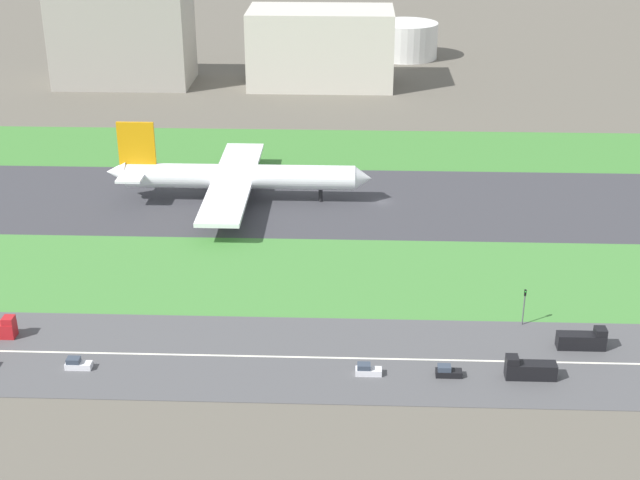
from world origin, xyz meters
TOP-DOWN VIEW (x-y plane):
  - ground_plane at (0.00, 0.00)m, footprint 800.00×800.00m
  - runway at (0.00, 0.00)m, footprint 280.00×46.00m
  - grass_median_north at (0.00, 41.00)m, footprint 280.00×36.00m
  - grass_median_south at (0.00, -41.00)m, footprint 280.00×36.00m
  - highway at (0.00, -73.00)m, footprint 280.00×28.00m
  - highway_centerline at (0.00, -73.00)m, footprint 266.00×0.50m
  - airliner at (-36.42, 0.00)m, footprint 65.00×56.00m
  - truck_1 at (33.44, -68.00)m, footprint 8.40×2.50m
  - car_0 at (8.97, -78.00)m, footprint 4.40×1.80m
  - truck_2 at (22.41, -78.00)m, footprint 8.40×2.50m
  - car_4 at (-4.40, -78.00)m, footprint 4.40×1.80m
  - car_2 at (-53.41, -78.00)m, footprint 4.40×1.80m
  - traffic_light at (24.34, -60.01)m, footprint 0.36×0.50m
  - terminal_building at (-90.00, 114.00)m, footprint 47.73×26.71m
  - hangar_building at (-19.36, 114.00)m, footprint 51.05×27.64m
  - fuel_tank_west at (13.15, 159.00)m, footprint 25.48×25.48m

SIDE VIEW (x-z plane):
  - ground_plane at x=0.00m, z-range 0.00..0.00m
  - runway at x=0.00m, z-range 0.00..0.10m
  - grass_median_north at x=0.00m, z-range 0.00..0.10m
  - grass_median_south at x=0.00m, z-range 0.00..0.10m
  - highway at x=0.00m, z-range 0.00..0.10m
  - highway_centerline at x=0.00m, z-range 0.10..0.11m
  - car_0 at x=8.97m, z-range -0.08..1.92m
  - car_4 at x=-4.40m, z-range -0.08..1.92m
  - car_2 at x=-53.41m, z-range -0.08..1.92m
  - truck_1 at x=33.44m, z-range -0.33..3.67m
  - truck_2 at x=22.41m, z-range -0.33..3.67m
  - traffic_light at x=24.34m, z-range 0.69..7.89m
  - airliner at x=-36.42m, z-range -3.62..16.08m
  - fuel_tank_west at x=13.15m, z-range 0.00..14.05m
  - hangar_building at x=-19.36m, z-range 0.00..27.00m
  - terminal_building at x=-90.00m, z-range 0.00..32.23m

